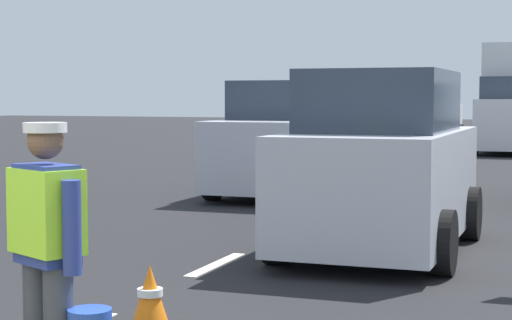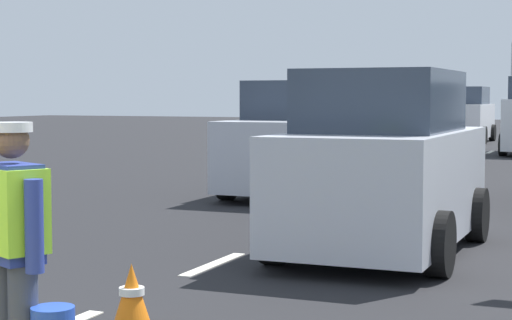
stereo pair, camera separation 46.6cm
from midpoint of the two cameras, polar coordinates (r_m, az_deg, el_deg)
The scene contains 9 objects.
ground_plane at distance 24.34m, azimuth 10.88°, elevation -0.26°, with size 96.00×96.00×0.00m, color black.
lane_center_line at distance 28.49m, azimuth 12.24°, elevation 0.36°, with size 0.14×46.40×0.01m.
road_worker at distance 5.51m, azimuth -15.49°, elevation -5.37°, with size 0.75×0.46×1.67m.
traffic_cone_far at distance 7.07m, azimuth -8.74°, elevation -8.77°, with size 0.36×0.36×0.52m.
delivery_truck at distance 29.80m, azimuth 15.70°, elevation 3.55°, with size 2.16×4.60×3.54m.
car_outgoing_ahead at distance 10.43m, azimuth 6.84°, elevation -0.53°, with size 2.01×3.88×2.12m.
car_oncoming_lead at distance 16.49m, azimuth 1.20°, elevation 1.18°, with size 2.08×4.34×2.11m.
car_oncoming_third at distance 36.52m, azimuth 11.03°, elevation 2.79°, with size 2.05×3.98×2.21m.
car_oncoming_second at distance 24.11m, azimuth 6.45°, elevation 2.26°, with size 2.06×4.07×2.26m.
Camera 1 is at (3.66, -3.05, 1.82)m, focal length 62.11 mm.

